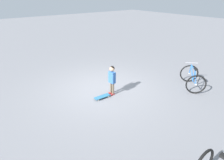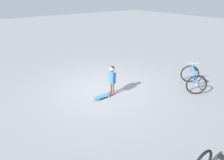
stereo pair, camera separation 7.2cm
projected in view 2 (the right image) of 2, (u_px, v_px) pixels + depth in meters
ground_plane at (104, 89)px, 7.29m from camera, size 50.00×50.00×0.00m
child_person at (112, 77)px, 6.66m from camera, size 0.38×0.21×1.06m
skateboard at (102, 97)px, 6.64m from camera, size 0.20×0.58×0.07m
bicycle_near at (193, 78)px, 7.24m from camera, size 1.26×1.26×0.85m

